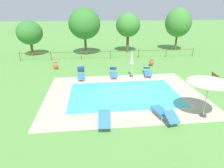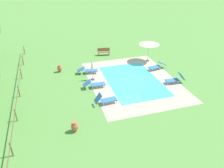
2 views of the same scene
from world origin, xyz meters
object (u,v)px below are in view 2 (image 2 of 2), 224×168
(sun_lounger_north_far, at_px, (175,79))
(sun_lounger_south_near_corner, at_px, (95,84))
(sun_lounger_north_end, at_px, (157,66))
(patio_umbrella_closed_row_mid_west, at_px, (92,65))
(sun_lounger_north_mid, at_px, (106,100))
(terracotta_urn_by_tree, at_px, (59,68))
(wooden_bench_lawn_side, at_px, (104,51))
(terracotta_urn_near_fence, at_px, (75,126))
(sun_lounger_north_near_steps, at_px, (88,70))
(patio_umbrella_open_foreground, at_px, (149,43))

(sun_lounger_north_far, height_order, sun_lounger_south_near_corner, sun_lounger_north_far)
(sun_lounger_north_end, height_order, patio_umbrella_closed_row_mid_west, patio_umbrella_closed_row_mid_west)
(sun_lounger_north_mid, relative_size, terracotta_urn_by_tree, 2.47)
(sun_lounger_north_end, height_order, wooden_bench_lawn_side, wooden_bench_lawn_side)
(sun_lounger_north_far, distance_m, terracotta_urn_near_fence, 10.80)
(sun_lounger_north_far, bearing_deg, sun_lounger_north_mid, 101.38)
(sun_lounger_north_far, relative_size, terracotta_urn_by_tree, 2.50)
(sun_lounger_north_end, bearing_deg, wooden_bench_lawn_side, 37.77)
(sun_lounger_south_near_corner, bearing_deg, wooden_bench_lawn_side, -20.86)
(terracotta_urn_by_tree, bearing_deg, sun_lounger_north_far, -118.79)
(sun_lounger_north_end, xyz_separation_m, terracotta_urn_by_tree, (2.36, 9.95, 0.05))
(sun_lounger_north_mid, distance_m, wooden_bench_lawn_side, 10.59)
(sun_lounger_north_near_steps, relative_size, terracotta_urn_near_fence, 2.69)
(patio_umbrella_open_foreground, relative_size, patio_umbrella_closed_row_mid_west, 1.01)
(sun_lounger_north_near_steps, xyz_separation_m, terracotta_urn_by_tree, (1.19, 2.77, 0.05))
(sun_lounger_south_near_corner, distance_m, terracotta_urn_near_fence, 5.97)
(wooden_bench_lawn_side, bearing_deg, sun_lounger_north_near_steps, 147.27)
(sun_lounger_north_far, bearing_deg, terracotta_urn_near_fence, 111.78)
(sun_lounger_north_far, xyz_separation_m, terracotta_urn_near_fence, (-4.01, 10.03, 0.03))
(patio_umbrella_open_foreground, height_order, terracotta_urn_near_fence, patio_umbrella_open_foreground)
(patio_umbrella_open_foreground, distance_m, terracotta_urn_near_fence, 13.80)
(patio_umbrella_closed_row_mid_west, xyz_separation_m, terracotta_urn_near_fence, (-6.90, 2.77, -1.14))
(sun_lounger_north_end, relative_size, terracotta_urn_near_fence, 2.68)
(sun_lounger_north_far, distance_m, patio_umbrella_closed_row_mid_west, 7.90)
(sun_lounger_north_near_steps, height_order, sun_lounger_north_end, sun_lounger_north_end)
(wooden_bench_lawn_side, bearing_deg, terracotta_urn_by_tree, 119.97)
(patio_umbrella_closed_row_mid_west, bearing_deg, terracotta_urn_by_tree, 47.28)
(sun_lounger_north_mid, relative_size, terracotta_urn_near_fence, 2.32)
(patio_umbrella_closed_row_mid_west, height_order, terracotta_urn_near_fence, patio_umbrella_closed_row_mid_west)
(patio_umbrella_open_foreground, distance_m, patio_umbrella_closed_row_mid_west, 7.55)
(sun_lounger_north_near_steps, relative_size, patio_umbrella_open_foreground, 0.90)
(patio_umbrella_open_foreground, xyz_separation_m, wooden_bench_lawn_side, (3.29, 4.35, -1.70))
(sun_lounger_north_near_steps, bearing_deg, sun_lounger_north_far, -120.69)
(sun_lounger_north_far, bearing_deg, patio_umbrella_open_foreground, 2.10)
(sun_lounger_north_near_steps, xyz_separation_m, sun_lounger_north_far, (-4.39, -7.40, 0.04))
(patio_umbrella_open_foreground, relative_size, terracotta_urn_near_fence, 2.98)
(sun_lounger_north_near_steps, height_order, patio_umbrella_closed_row_mid_west, patio_umbrella_closed_row_mid_west)
(sun_lounger_north_far, bearing_deg, patio_umbrella_closed_row_mid_west, 68.24)
(terracotta_urn_by_tree, bearing_deg, sun_lounger_north_near_steps, -113.33)
(sun_lounger_north_far, bearing_deg, sun_lounger_south_near_corner, 79.66)
(patio_umbrella_open_foreground, distance_m, terracotta_urn_by_tree, 10.12)
(sun_lounger_north_end, bearing_deg, patio_umbrella_open_foreground, -0.32)
(terracotta_urn_near_fence, bearing_deg, patio_umbrella_open_foreground, -45.85)
(terracotta_urn_near_fence, bearing_deg, sun_lounger_north_near_steps, -17.35)
(sun_lounger_north_far, distance_m, patio_umbrella_open_foreground, 5.81)
(sun_lounger_north_mid, relative_size, wooden_bench_lawn_side, 1.19)
(patio_umbrella_open_foreground, bearing_deg, sun_lounger_north_mid, 135.10)
(sun_lounger_north_mid, bearing_deg, sun_lounger_north_far, -78.62)
(sun_lounger_south_near_corner, xyz_separation_m, terracotta_urn_near_fence, (-5.36, 2.62, 0.06))
(terracotta_urn_by_tree, bearing_deg, patio_umbrella_open_foreground, -90.33)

